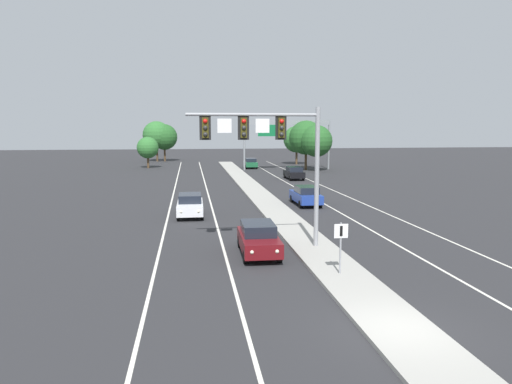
# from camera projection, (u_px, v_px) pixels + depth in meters

# --- Properties ---
(ground_plane) EXTENTS (260.00, 260.00, 0.00)m
(ground_plane) POSITION_uv_depth(u_px,v_px,m) (399.00, 332.00, 14.67)
(ground_plane) COLOR #28282B
(median_island) EXTENTS (2.40, 110.00, 0.15)m
(median_island) POSITION_uv_depth(u_px,v_px,m) (285.00, 219.00, 32.33)
(median_island) COLOR #9E9B93
(median_island) RESTS_ON ground
(lane_stripe_oncoming_center) EXTENTS (0.14, 100.00, 0.01)m
(lane_stripe_oncoming_center) POSITION_uv_depth(u_px,v_px,m) (211.00, 205.00, 38.56)
(lane_stripe_oncoming_center) COLOR silver
(lane_stripe_oncoming_center) RESTS_ON ground
(lane_stripe_receding_center) EXTENTS (0.14, 100.00, 0.01)m
(lane_stripe_receding_center) POSITION_uv_depth(u_px,v_px,m) (323.00, 203.00, 39.85)
(lane_stripe_receding_center) COLOR silver
(lane_stripe_receding_center) RESTS_ON ground
(edge_stripe_left) EXTENTS (0.14, 100.00, 0.01)m
(edge_stripe_left) POSITION_uv_depth(u_px,v_px,m) (170.00, 206.00, 38.11)
(edge_stripe_left) COLOR silver
(edge_stripe_left) RESTS_ON ground
(edge_stripe_right) EXTENTS (0.14, 100.00, 0.01)m
(edge_stripe_right) POSITION_uv_depth(u_px,v_px,m) (360.00, 202.00, 40.30)
(edge_stripe_right) COLOR silver
(edge_stripe_right) RESTS_ON ground
(overhead_signal_mast) EXTENTS (6.77, 0.44, 7.20)m
(overhead_signal_mast) POSITION_uv_depth(u_px,v_px,m) (272.00, 144.00, 23.78)
(overhead_signal_mast) COLOR gray
(overhead_signal_mast) RESTS_ON median_island
(median_sign_post) EXTENTS (0.60, 0.10, 2.20)m
(median_sign_post) POSITION_uv_depth(u_px,v_px,m) (341.00, 241.00, 19.88)
(median_sign_post) COLOR gray
(median_sign_post) RESTS_ON median_island
(car_oncoming_darkred) EXTENTS (1.89, 4.50, 1.58)m
(car_oncoming_darkred) POSITION_uv_depth(u_px,v_px,m) (258.00, 238.00, 23.59)
(car_oncoming_darkred) COLOR #5B0F14
(car_oncoming_darkred) RESTS_ON ground
(car_oncoming_white) EXTENTS (1.86, 4.49, 1.58)m
(car_oncoming_white) POSITION_uv_depth(u_px,v_px,m) (190.00, 205.00, 33.83)
(car_oncoming_white) COLOR silver
(car_oncoming_white) RESTS_ON ground
(car_receding_blue) EXTENTS (1.86, 4.49, 1.58)m
(car_receding_blue) POSITION_uv_depth(u_px,v_px,m) (306.00, 195.00, 38.64)
(car_receding_blue) COLOR navy
(car_receding_blue) RESTS_ON ground
(car_receding_black) EXTENTS (1.86, 4.49, 1.58)m
(car_receding_black) POSITION_uv_depth(u_px,v_px,m) (294.00, 173.00, 58.00)
(car_receding_black) COLOR black
(car_receding_black) RESTS_ON ground
(car_receding_green) EXTENTS (1.86, 4.49, 1.58)m
(car_receding_green) POSITION_uv_depth(u_px,v_px,m) (250.00, 163.00, 74.12)
(car_receding_green) COLOR #195633
(car_receding_green) RESTS_ON ground
(highway_sign_gantry) EXTENTS (13.28, 0.42, 7.50)m
(highway_sign_gantry) POSITION_uv_depth(u_px,v_px,m) (287.00, 129.00, 70.81)
(highway_sign_gantry) COLOR gray
(highway_sign_gantry) RESTS_ON ground
(tree_far_right_a) EXTENTS (4.64, 4.64, 6.71)m
(tree_far_right_a) POSITION_uv_depth(u_px,v_px,m) (316.00, 141.00, 68.66)
(tree_far_right_a) COLOR #4C3823
(tree_far_right_a) RESTS_ON ground
(tree_far_right_b) EXTENTS (5.11, 5.11, 7.39)m
(tree_far_right_b) POSITION_uv_depth(u_px,v_px,m) (306.00, 138.00, 70.50)
(tree_far_right_b) COLOR #4C3823
(tree_far_right_b) RESTS_ON ground
(tree_far_right_c) EXTENTS (4.59, 4.59, 6.64)m
(tree_far_right_c) POSITION_uv_depth(u_px,v_px,m) (297.00, 139.00, 81.31)
(tree_far_right_c) COLOR #4C3823
(tree_far_right_c) RESTS_ON ground
(tree_far_left_a) EXTENTS (3.39, 3.39, 4.91)m
(tree_far_left_a) POSITION_uv_depth(u_px,v_px,m) (148.00, 148.00, 74.17)
(tree_far_left_a) COLOR #4C3823
(tree_far_left_a) RESTS_ON ground
(tree_far_left_b) EXTENTS (5.22, 5.22, 7.55)m
(tree_far_left_b) POSITION_uv_depth(u_px,v_px,m) (157.00, 135.00, 88.64)
(tree_far_left_b) COLOR #4C3823
(tree_far_left_b) RESTS_ON ground
(tree_far_left_c) EXTENTS (4.84, 4.84, 7.01)m
(tree_far_left_c) POSITION_uv_depth(u_px,v_px,m) (164.00, 137.00, 88.86)
(tree_far_left_c) COLOR #4C3823
(tree_far_left_c) RESTS_ON ground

